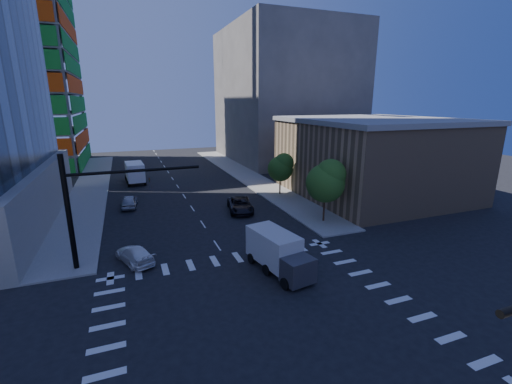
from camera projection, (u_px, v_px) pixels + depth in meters
name	position (u px, v px, depth m)	size (l,w,h in m)	color
ground	(268.00, 322.00, 20.54)	(160.00, 160.00, 0.00)	black
road_markings	(268.00, 322.00, 20.54)	(20.00, 20.00, 0.01)	silver
sidewalk_ne	(245.00, 175.00, 60.93)	(5.00, 60.00, 0.15)	gray
sidewalk_nw	(91.00, 187.00, 52.29)	(5.00, 60.00, 0.15)	gray
commercial_building	(372.00, 157.00, 47.67)	(20.50, 22.50, 10.60)	#987A58
bg_building_ne	(284.00, 96.00, 75.89)	(24.00, 30.00, 28.00)	#5A5451
signal_mast_nw	(89.00, 200.00, 26.04)	(10.20, 0.40, 9.00)	black
tree_south	(327.00, 180.00, 36.24)	(4.16, 4.16, 6.82)	#382316
tree_north	(281.00, 167.00, 47.36)	(3.54, 3.52, 5.78)	#382316
car_nb_far	(240.00, 205.00, 40.88)	(2.67, 5.80, 1.61)	black
car_sb_near	(135.00, 255.00, 27.96)	(1.89, 4.64, 1.35)	white
car_sb_mid	(129.00, 201.00, 42.44)	(1.82, 4.52, 1.54)	#AAACB2
box_truck_near	(280.00, 256.00, 26.08)	(3.47, 6.15, 3.05)	black
box_truck_far	(135.00, 173.00, 55.32)	(3.13, 6.58, 3.37)	black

